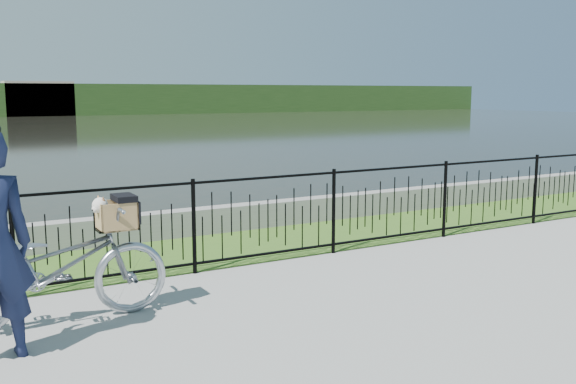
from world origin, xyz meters
TOP-DOWN VIEW (x-y plane):
  - ground at (0.00, 0.00)m, footprint 120.00×120.00m
  - grass_strip at (0.00, 2.60)m, footprint 60.00×2.00m
  - water at (0.00, 33.00)m, footprint 120.00×120.00m
  - quay_wall at (0.00, 3.60)m, footprint 60.00×0.30m
  - fence at (0.00, 1.60)m, footprint 14.00×0.06m
  - far_building_right at (6.00, 58.50)m, footprint 6.00×3.00m
  - bicycle_rig at (-2.74, 0.63)m, footprint 2.09×0.73m

SIDE VIEW (x-z plane):
  - ground at x=0.00m, z-range 0.00..0.00m
  - water at x=0.00m, z-range 0.00..0.00m
  - grass_strip at x=0.00m, z-range 0.00..0.01m
  - quay_wall at x=0.00m, z-range 0.00..0.40m
  - bicycle_rig at x=-2.74m, z-range -0.04..1.16m
  - fence at x=0.00m, z-range 0.00..1.15m
  - far_building_right at x=6.00m, z-range 0.00..3.20m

